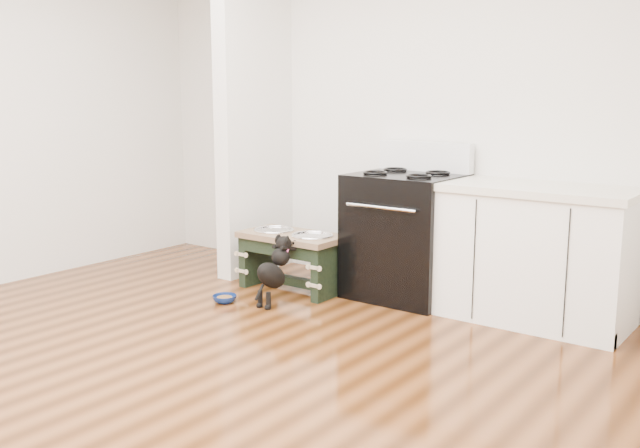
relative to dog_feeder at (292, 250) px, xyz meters
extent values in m
plane|color=#3F1F0B|center=(0.54, -1.80, -0.32)|extent=(5.00, 5.00, 0.00)
plane|color=silver|center=(0.54, 0.70, 1.03)|extent=(5.00, 0.00, 5.00)
cube|color=silver|center=(-0.64, 0.30, 1.03)|extent=(0.15, 0.80, 2.70)
cube|color=black|center=(0.79, 0.36, 0.14)|extent=(0.76, 0.65, 0.92)
cube|color=black|center=(0.79, 0.05, 0.08)|extent=(0.58, 0.02, 0.50)
cylinder|color=silver|center=(0.79, 0.01, 0.40)|extent=(0.56, 0.02, 0.02)
cube|color=white|center=(0.79, 0.63, 0.71)|extent=(0.76, 0.08, 0.22)
torus|color=black|center=(0.61, 0.22, 0.62)|extent=(0.18, 0.18, 0.02)
torus|color=black|center=(0.97, 0.22, 0.62)|extent=(0.18, 0.18, 0.02)
torus|color=black|center=(0.61, 0.50, 0.62)|extent=(0.18, 0.18, 0.02)
torus|color=black|center=(0.97, 0.50, 0.62)|extent=(0.18, 0.18, 0.02)
cube|color=white|center=(1.77, 0.38, 0.11)|extent=(1.20, 0.60, 0.86)
cube|color=beige|center=(1.77, 0.38, 0.57)|extent=(1.24, 0.64, 0.05)
cube|color=black|center=(1.77, 0.12, -0.27)|extent=(1.20, 0.06, 0.10)
cube|color=black|center=(-0.36, 0.01, -0.12)|extent=(0.07, 0.39, 0.40)
cube|color=black|center=(0.36, 0.01, -0.12)|extent=(0.07, 0.39, 0.40)
cube|color=black|center=(0.00, -0.17, 0.03)|extent=(0.64, 0.03, 0.10)
cube|color=black|center=(0.00, 0.01, -0.25)|extent=(0.64, 0.07, 0.07)
cube|color=brown|center=(0.00, 0.01, 0.11)|extent=(0.81, 0.43, 0.04)
cylinder|color=silver|center=(-0.19, 0.01, 0.11)|extent=(0.28, 0.28, 0.05)
cylinder|color=silver|center=(0.19, 0.01, 0.11)|extent=(0.28, 0.28, 0.05)
torus|color=silver|center=(-0.19, 0.01, 0.13)|extent=(0.32, 0.32, 0.02)
torus|color=silver|center=(0.19, 0.01, 0.13)|extent=(0.32, 0.32, 0.02)
cylinder|color=black|center=(0.11, -0.49, -0.26)|extent=(0.04, 0.04, 0.12)
cylinder|color=black|center=(0.18, -0.49, -0.26)|extent=(0.04, 0.04, 0.12)
sphere|color=black|center=(0.11, -0.50, -0.30)|extent=(0.04, 0.04, 0.04)
sphere|color=black|center=(0.18, -0.50, -0.30)|extent=(0.04, 0.04, 0.04)
ellipsoid|color=black|center=(0.14, -0.42, -0.09)|extent=(0.14, 0.33, 0.29)
sphere|color=black|center=(0.14, -0.31, 0.02)|extent=(0.13, 0.13, 0.13)
sphere|color=black|center=(0.14, -0.27, 0.11)|extent=(0.12, 0.12, 0.12)
sphere|color=black|center=(0.11, -0.19, 0.11)|extent=(0.04, 0.04, 0.04)
sphere|color=black|center=(0.18, -0.19, 0.11)|extent=(0.04, 0.04, 0.04)
cylinder|color=black|center=(0.14, -0.54, -0.19)|extent=(0.02, 0.09, 0.11)
torus|color=#D73F7F|center=(0.14, -0.29, 0.07)|extent=(0.11, 0.07, 0.10)
imported|color=navy|center=(-0.18, -0.56, -0.29)|extent=(0.22, 0.22, 0.05)
cylinder|color=#583919|center=(-0.18, -0.56, -0.29)|extent=(0.11, 0.11, 0.02)
camera|label=1|loc=(3.38, -4.14, 1.18)|focal=40.00mm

